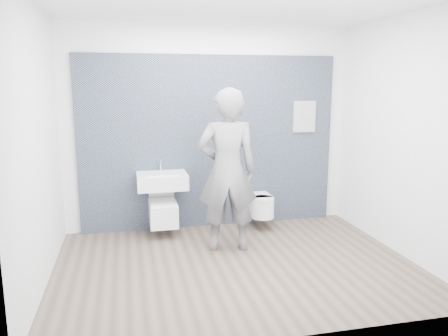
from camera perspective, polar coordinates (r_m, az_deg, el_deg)
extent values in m
plane|color=brown|center=(5.05, 1.54, -12.49)|extent=(4.00, 4.00, 0.00)
plane|color=silver|center=(6.13, -1.87, 5.23)|extent=(4.00, 0.00, 4.00)
plane|color=silver|center=(3.26, 8.17, 0.08)|extent=(4.00, 0.00, 4.00)
plane|color=silver|center=(4.61, -23.25, 2.46)|extent=(0.00, 3.00, 3.00)
plane|color=silver|center=(5.52, 22.22, 3.80)|extent=(0.00, 3.00, 3.00)
plane|color=white|center=(4.70, 1.72, 20.62)|extent=(4.00, 4.00, 0.00)
cube|color=black|center=(6.39, -1.74, -7.38)|extent=(3.60, 0.06, 2.40)
cube|color=white|center=(5.84, -8.10, -1.68)|extent=(0.66, 0.49, 0.20)
cube|color=silver|center=(5.80, -8.10, -0.80)|extent=(0.46, 0.33, 0.03)
cylinder|color=silver|center=(5.99, -8.29, 0.39)|extent=(0.02, 0.02, 0.16)
cylinder|color=silver|center=(5.93, -8.27, 0.97)|extent=(0.02, 0.11, 0.02)
cylinder|color=silver|center=(6.10, -8.23, -2.73)|extent=(0.04, 0.04, 0.13)
cube|color=white|center=(5.94, -7.97, -5.88)|extent=(0.36, 0.52, 0.31)
cylinder|color=silver|center=(5.86, -7.97, -4.69)|extent=(0.26, 0.26, 0.03)
cube|color=white|center=(5.85, -7.98, -4.44)|extent=(0.34, 0.42, 0.02)
cube|color=white|center=(5.94, -8.13, -2.59)|extent=(0.34, 0.25, 0.31)
cube|color=silver|center=(6.19, -8.13, -6.26)|extent=(0.10, 0.06, 0.08)
cube|color=white|center=(6.26, 4.57, -4.82)|extent=(0.31, 0.37, 0.26)
cylinder|color=white|center=(6.09, 5.08, -5.27)|extent=(0.31, 0.31, 0.26)
cube|color=white|center=(6.20, 4.66, -3.58)|extent=(0.30, 0.35, 0.03)
cylinder|color=white|center=(6.04, 5.16, -3.99)|extent=(0.30, 0.30, 0.03)
cube|color=silver|center=(6.43, 4.15, -5.24)|extent=(0.09, 0.06, 0.08)
cube|color=silver|center=(6.74, 9.99, -6.57)|extent=(0.34, 0.03, 0.45)
imported|color=slate|center=(5.23, 0.42, -0.36)|extent=(0.77, 0.56, 1.97)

